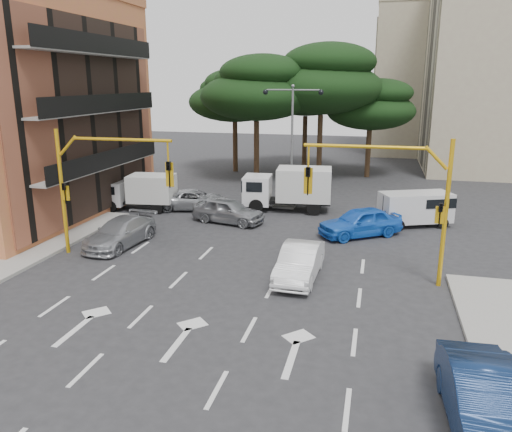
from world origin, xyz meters
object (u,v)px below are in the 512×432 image
Objects in this scene: car_silver_wagon at (120,232)px; car_silver_cross_b at (228,211)px; street_lamp_center at (292,122)px; car_white_hatch at (300,262)px; car_silver_cross_a at (195,200)px; car_blue_compact at (360,222)px; car_navy_parked at (485,402)px; box_truck_a at (139,192)px; signal_mast_left at (94,176)px; signal_mast_right at (400,191)px; van_white at (415,209)px; box_truck_b at (288,189)px.

car_silver_cross_b reaches higher than car_silver_wagon.
car_silver_wagon is at bearing -118.16° from street_lamp_center.
street_lamp_center reaches higher than car_white_hatch.
car_silver_cross_a is at bearing -141.16° from street_lamp_center.
car_silver_wagon is (-11.78, -4.55, -0.09)m from car_blue_compact.
street_lamp_center is 8.62m from car_silver_cross_a.
car_navy_parked is 0.99× the size of box_truck_a.
signal_mast_left is 9.23m from box_truck_a.
car_white_hatch is (9.72, -0.57, -3.16)m from signal_mast_left.
signal_mast_right is 9.56m from van_white.
box_truck_b reaches higher than van_white.
street_lamp_center is 1.64× the size of car_silver_wagon.
box_truck_a is at bearing 104.41° from signal_mast_left.
van_white is (1.34, 9.01, -2.89)m from signal_mast_right.
car_silver_wagon is at bearing 173.09° from signal_mast_right.
car_navy_parked is (8.70, -23.02, -4.66)m from street_lamp_center.
car_white_hatch reaches higher than car_silver_cross_a.
car_navy_parked is 1.18× the size of van_white.
car_blue_compact is 14.35m from box_truck_a.
car_blue_compact is 0.98× the size of car_navy_parked.
signal_mast_left reaches higher than van_white.
car_silver_wagon is at bearing -167.68° from box_truck_a.
car_blue_compact is at bearing -83.12° from car_silver_cross_b.
car_silver_wagon is 6.77m from car_silver_cross_b.
box_truck_a is at bearing -111.28° from van_white.
car_silver_cross_b is (4.28, 7.01, -3.15)m from signal_mast_left.
car_silver_wagon is 1.00× the size of box_truck_a.
box_truck_a is (-2.20, 8.54, -2.72)m from signal_mast_left.
van_white is at bearing 31.08° from signal_mast_left.
box_truck_b is at bearing 56.26° from signal_mast_left.
car_blue_compact is 7.72m from car_silver_cross_b.
street_lamp_center is 15.59m from car_white_hatch.
signal_mast_right is at bearing -154.72° from box_truck_b.
signal_mast_left is 1.06× the size of box_truck_b.
box_truck_b is at bearing -125.31° from van_white.
car_white_hatch is 10.24m from car_navy_parked.
car_silver_cross_b is at bearing 121.97° from car_navy_parked.
car_blue_compact is at bearing -106.11° from box_truck_a.
car_silver_wagon is at bearing 142.18° from car_navy_parked.
box_truck_b is (-8.34, 19.74, 0.63)m from car_navy_parked.
car_silver_cross_b is 4.76m from box_truck_b.
car_navy_parked reaches higher than car_silver_cross_a.
van_white is at bearing 63.20° from car_white_hatch.
street_lamp_center is at bearing 67.79° from car_silver_wagon.
car_silver_wagon is 1.02× the size of car_silver_cross_a.
box_truck_a reaches higher than car_silver_cross_b.
signal_mast_left is at bearing 161.67° from car_silver_cross_b.
signal_mast_left is (-13.61, 0.00, 0.00)m from signal_mast_right.
signal_mast_left is at bearing -97.41° from car_blue_compact.
car_silver_wagon is at bearing -103.61° from car_blue_compact.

